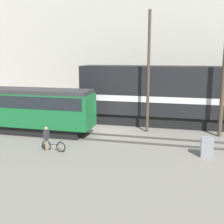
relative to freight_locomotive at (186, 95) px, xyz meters
name	(u,v)px	position (x,y,z in m)	size (l,w,h in m)	color
ground_plane	(109,131)	(-5.86, -3.25, -2.68)	(120.00, 120.00, 0.00)	gray
track_near	(102,137)	(-5.86, -5.21, -2.61)	(60.00, 1.51, 0.14)	#47423D
track_far	(118,121)	(-5.86, 0.00, -2.61)	(60.00, 1.51, 0.14)	#47423D
building_backdrop	(136,51)	(-5.86, 9.11, 3.82)	(48.16, 6.00, 13.01)	beige
freight_locomotive	(186,95)	(0.00, 0.00, 0.00)	(17.77, 3.04, 5.72)	black
streetcar	(15,107)	(-13.03, -5.21, -0.68)	(12.66, 2.54, 3.50)	black
bicycle	(54,146)	(-8.10, -8.71, -2.35)	(1.69, 0.44, 0.72)	black
person	(46,137)	(-8.50, -8.83, -1.72)	(0.25, 0.37, 1.60)	#8C7A5B
utility_pole_left	(148,73)	(-2.89, -2.60, 1.98)	(0.23, 0.23, 9.34)	#4C3D2D
utility_pole_center	(224,79)	(2.56, -2.60, 1.67)	(0.31, 0.31, 8.71)	#4C3D2D
signal_box	(207,147)	(1.30, -7.41, -2.08)	(0.70, 0.60, 1.20)	gray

